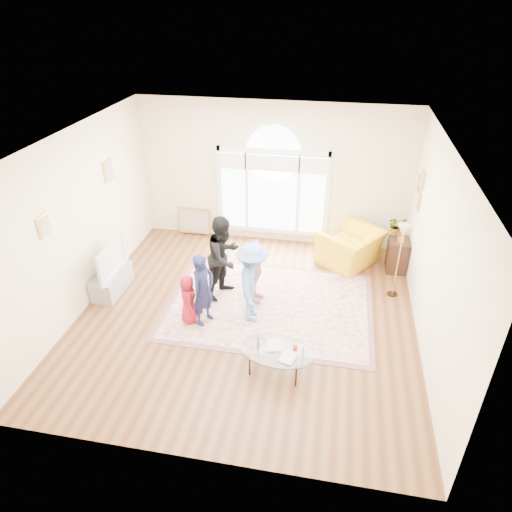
% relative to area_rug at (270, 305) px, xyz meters
% --- Properties ---
extents(ground, '(6.00, 6.00, 0.00)m').
position_rel_area_rug_xyz_m(ground, '(-0.37, -0.37, -0.01)').
color(ground, '#573019').
rests_on(ground, ground).
extents(room_shell, '(6.00, 6.00, 6.00)m').
position_rel_area_rug_xyz_m(room_shell, '(-0.36, 2.46, 1.56)').
color(room_shell, beige).
rests_on(room_shell, ground).
extents(area_rug, '(3.60, 2.60, 0.02)m').
position_rel_area_rug_xyz_m(area_rug, '(0.00, 0.00, 0.00)').
color(area_rug, beige).
rests_on(area_rug, ground).
extents(rug_border, '(3.80, 2.80, 0.01)m').
position_rel_area_rug_xyz_m(rug_border, '(-0.00, 0.00, -0.00)').
color(rug_border, '#7D4E58').
rests_on(rug_border, ground).
extents(tv_console, '(0.45, 1.00, 0.42)m').
position_rel_area_rug_xyz_m(tv_console, '(-3.12, -0.07, 0.20)').
color(tv_console, '#96999E').
rests_on(tv_console, ground).
extents(television, '(0.17, 1.11, 0.64)m').
position_rel_area_rug_xyz_m(television, '(-3.12, -0.07, 0.73)').
color(television, black).
rests_on(television, tv_console).
extents(coffee_table, '(1.23, 0.88, 0.54)m').
position_rel_area_rug_xyz_m(coffee_table, '(0.37, -1.66, 0.39)').
color(coffee_table, silver).
rests_on(coffee_table, ground).
extents(armchair, '(1.55, 1.58, 0.78)m').
position_rel_area_rug_xyz_m(armchair, '(1.45, 1.83, 0.38)').
color(armchair, yellow).
rests_on(armchair, ground).
extents(side_cabinet, '(0.40, 0.50, 0.70)m').
position_rel_area_rug_xyz_m(side_cabinet, '(2.41, 1.75, 0.34)').
color(side_cabinet, black).
rests_on(side_cabinet, ground).
extents(floor_lamp, '(0.32, 0.32, 1.51)m').
position_rel_area_rug_xyz_m(floor_lamp, '(2.29, 0.80, 1.27)').
color(floor_lamp, black).
rests_on(floor_lamp, ground).
extents(plant_pedestal, '(0.20, 0.20, 0.70)m').
position_rel_area_rug_xyz_m(plant_pedestal, '(2.33, 2.00, 0.34)').
color(plant_pedestal, white).
rests_on(plant_pedestal, ground).
extents(potted_plant, '(0.48, 0.45, 0.42)m').
position_rel_area_rug_xyz_m(potted_plant, '(2.33, 2.00, 0.90)').
color(potted_plant, '#33722D').
rests_on(potted_plant, plant_pedestal).
extents(leaning_picture, '(0.80, 0.14, 0.62)m').
position_rel_area_rug_xyz_m(leaning_picture, '(-2.25, 2.53, -0.01)').
color(leaning_picture, tan).
rests_on(leaning_picture, ground).
extents(child_red, '(0.45, 0.53, 0.93)m').
position_rel_area_rug_xyz_m(child_red, '(-1.33, -0.72, 0.47)').
color(child_red, maroon).
rests_on(child_red, area_rug).
extents(child_navy, '(0.49, 0.58, 1.34)m').
position_rel_area_rug_xyz_m(child_navy, '(-1.05, -0.69, 0.68)').
color(child_navy, '#181A3E').
rests_on(child_navy, area_rug).
extents(child_black, '(0.89, 0.98, 1.63)m').
position_rel_area_rug_xyz_m(child_black, '(-0.91, 0.22, 0.83)').
color(child_black, black).
rests_on(child_black, area_rug).
extents(child_pink, '(0.41, 0.79, 1.29)m').
position_rel_area_rug_xyz_m(child_pink, '(-0.32, 0.10, 0.66)').
color(child_pink, pink).
rests_on(child_pink, area_rug).
extents(child_blue, '(0.67, 1.03, 1.50)m').
position_rel_area_rug_xyz_m(child_blue, '(-0.25, -0.43, 0.76)').
color(child_blue, '#5C88CB').
rests_on(child_blue, area_rug).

